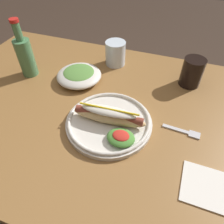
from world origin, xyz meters
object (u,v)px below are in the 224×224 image
water_cup (115,53)px  glass_bottle (25,55)px  fork (184,132)px  napkin (207,187)px  hot_dog_plate (110,121)px  side_bowl (79,75)px  soda_cup (192,72)px

water_cup → glass_bottle: (-0.32, -0.20, 0.04)m
fork → napkin: (0.08, -0.17, -0.00)m
hot_dog_plate → napkin: size_ratio=2.19×
fork → glass_bottle: size_ratio=0.52×
water_cup → side_bowl: (-0.10, -0.17, -0.03)m
fork → soda_cup: soda_cup is taller
soda_cup → glass_bottle: 0.67m
glass_bottle → napkin: size_ratio=1.79×
fork → soda_cup: (-0.01, 0.27, 0.05)m
side_bowl → hot_dog_plate: bearing=-43.7°
side_bowl → napkin: bearing=-31.1°
fork → glass_bottle: glass_bottle is taller
hot_dog_plate → fork: 0.24m
water_cup → glass_bottle: size_ratio=0.45×
soda_cup → napkin: bearing=-78.8°
water_cup → napkin: water_cup is taller
side_bowl → fork: bearing=-17.9°
side_bowl → napkin: (0.52, -0.31, -0.02)m
fork → side_bowl: size_ratio=0.66×
fork → side_bowl: bearing=165.9°
napkin → glass_bottle: bearing=159.0°
fork → hot_dog_plate: bearing=-163.7°
hot_dog_plate → soda_cup: soda_cup is taller
napkin → hot_dog_plate: bearing=159.5°
fork → side_bowl: side_bowl is taller
water_cup → side_bowl: water_cup is taller
hot_dog_plate → side_bowl: size_ratio=1.56×
soda_cup → water_cup: 0.33m
hot_dog_plate → soda_cup: bearing=54.7°
fork → water_cup: bearing=141.6°
hot_dog_plate → napkin: bearing=-20.5°
fork → napkin: 0.19m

